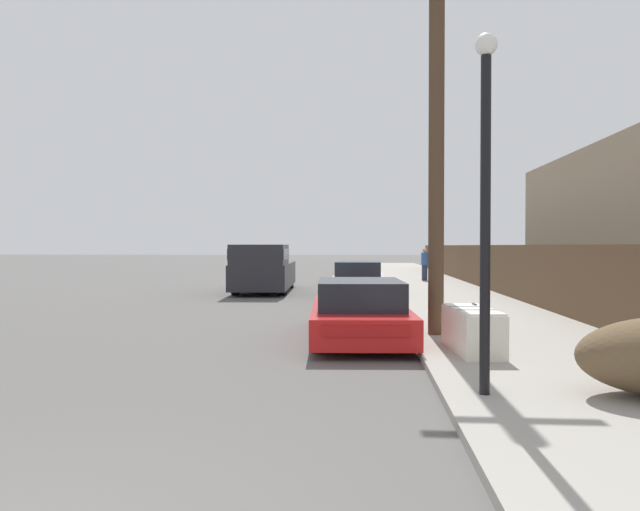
{
  "coord_description": "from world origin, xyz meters",
  "views": [
    {
      "loc": [
        2.27,
        -2.71,
        1.86
      ],
      "look_at": [
        1.29,
        10.3,
        1.63
      ],
      "focal_mm": 32.0,
      "sensor_mm": 36.0,
      "label": 1
    }
  ],
  "objects_px": {
    "parked_sports_car_red": "(359,312)",
    "pickup_truck": "(263,269)",
    "discarded_fridge": "(472,330)",
    "street_lamp": "(485,183)",
    "pedestrian": "(425,264)",
    "utility_pole": "(436,138)",
    "car_parked_mid": "(359,281)"
  },
  "relations": [
    {
      "from": "discarded_fridge",
      "to": "utility_pole",
      "type": "height_order",
      "value": "utility_pole"
    },
    {
      "from": "pickup_truck",
      "to": "pedestrian",
      "type": "xyz_separation_m",
      "value": [
        7.01,
        6.39,
        0.0
      ]
    },
    {
      "from": "car_parked_mid",
      "to": "pedestrian",
      "type": "bearing_deg",
      "value": 70.24
    },
    {
      "from": "parked_sports_car_red",
      "to": "pickup_truck",
      "type": "xyz_separation_m",
      "value": [
        -3.86,
        11.06,
        0.39
      ]
    },
    {
      "from": "utility_pole",
      "to": "pedestrian",
      "type": "height_order",
      "value": "utility_pole"
    },
    {
      "from": "pickup_truck",
      "to": "discarded_fridge",
      "type": "bearing_deg",
      "value": 110.95
    },
    {
      "from": "pickup_truck",
      "to": "street_lamp",
      "type": "relative_size",
      "value": 1.43
    },
    {
      "from": "parked_sports_car_red",
      "to": "street_lamp",
      "type": "bearing_deg",
      "value": -74.8
    },
    {
      "from": "pickup_truck",
      "to": "street_lamp",
      "type": "bearing_deg",
      "value": 105.9
    },
    {
      "from": "discarded_fridge",
      "to": "street_lamp",
      "type": "bearing_deg",
      "value": -102.22
    },
    {
      "from": "parked_sports_car_red",
      "to": "street_lamp",
      "type": "distance_m",
      "value": 5.14
    },
    {
      "from": "discarded_fridge",
      "to": "utility_pole",
      "type": "distance_m",
      "value": 3.95
    },
    {
      "from": "parked_sports_car_red",
      "to": "street_lamp",
      "type": "height_order",
      "value": "street_lamp"
    },
    {
      "from": "utility_pole",
      "to": "discarded_fridge",
      "type": "bearing_deg",
      "value": -78.77
    },
    {
      "from": "pickup_truck",
      "to": "utility_pole",
      "type": "xyz_separation_m",
      "value": [
        5.35,
        -11.0,
        3.03
      ]
    },
    {
      "from": "utility_pole",
      "to": "car_parked_mid",
      "type": "bearing_deg",
      "value": 100.16
    },
    {
      "from": "car_parked_mid",
      "to": "pedestrian",
      "type": "height_order",
      "value": "pedestrian"
    },
    {
      "from": "street_lamp",
      "to": "pedestrian",
      "type": "bearing_deg",
      "value": 85.67
    },
    {
      "from": "parked_sports_car_red",
      "to": "pedestrian",
      "type": "distance_m",
      "value": 17.74
    },
    {
      "from": "utility_pole",
      "to": "pedestrian",
      "type": "xyz_separation_m",
      "value": [
        1.65,
        17.4,
        -3.02
      ]
    },
    {
      "from": "pickup_truck",
      "to": "parked_sports_car_red",
      "type": "bearing_deg",
      "value": 106.14
    },
    {
      "from": "car_parked_mid",
      "to": "utility_pole",
      "type": "height_order",
      "value": "utility_pole"
    },
    {
      "from": "parked_sports_car_red",
      "to": "utility_pole",
      "type": "relative_size",
      "value": 0.63
    },
    {
      "from": "car_parked_mid",
      "to": "utility_pole",
      "type": "bearing_deg",
      "value": -79.01
    },
    {
      "from": "parked_sports_car_red",
      "to": "street_lamp",
      "type": "xyz_separation_m",
      "value": [
        1.49,
        -4.48,
        2.03
      ]
    },
    {
      "from": "pickup_truck",
      "to": "pedestrian",
      "type": "relative_size",
      "value": 3.68
    },
    {
      "from": "parked_sports_car_red",
      "to": "utility_pole",
      "type": "distance_m",
      "value": 3.73
    },
    {
      "from": "discarded_fridge",
      "to": "utility_pole",
      "type": "bearing_deg",
      "value": 96.8
    },
    {
      "from": "discarded_fridge",
      "to": "street_lamp",
      "type": "distance_m",
      "value": 3.46
    },
    {
      "from": "car_parked_mid",
      "to": "discarded_fridge",
      "type": "bearing_deg",
      "value": -78.83
    },
    {
      "from": "parked_sports_car_red",
      "to": "pickup_truck",
      "type": "distance_m",
      "value": 11.72
    },
    {
      "from": "car_parked_mid",
      "to": "street_lamp",
      "type": "relative_size",
      "value": 1.1
    }
  ]
}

